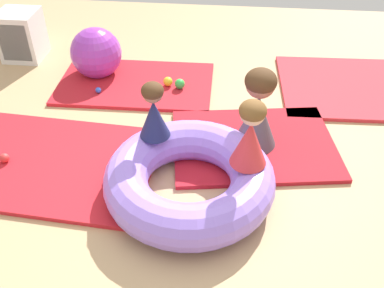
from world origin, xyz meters
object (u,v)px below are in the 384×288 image
Objects in this scene: play_ball_green at (180,84)px; child_in_red at (250,134)px; storage_cube at (21,36)px; adult_seated at (258,109)px; child_in_navy at (154,111)px; play_ball_red at (4,158)px; exercise_ball_large at (96,53)px; play_ball_yellow at (168,81)px; play_ball_blue at (98,90)px; inflatable_cushion at (189,179)px; play_ball_teal at (109,177)px.

child_in_red is at bearing -64.69° from play_ball_green.
storage_cube is (-2.64, 2.05, -0.32)m from child_in_red.
child_in_red is at bearing 21.23° from adult_seated.
child_in_navy is 1.39m from play_ball_red.
adult_seated is 1.33× the size of exercise_ball_large.
adult_seated is 6.89× the size of play_ball_green.
exercise_ball_large is 0.99× the size of storage_cube.
play_ball_green is (0.04, 1.22, -0.48)m from child_in_navy.
adult_seated is 7.46× the size of play_ball_yellow.
child_in_red is at bearing -4.04° from play_ball_red.
child_in_navy reaches higher than adult_seated.
child_in_navy is 0.65× the size of adult_seated.
child_in_red is 1.72m from play_ball_green.
play_ball_green is 2.03m from storage_cube.
play_ball_yellow is 0.18× the size of storage_cube.
play_ball_blue is at bearing -84.29° from adult_seated.
child_in_red reaches higher than child_in_navy.
play_ball_yellow is at bearing -16.40° from storage_cube.
play_ball_red is at bearing 31.94° from child_in_navy.
child_in_navy reaches higher than inflatable_cushion.
exercise_ball_large is (-0.56, 1.72, 0.20)m from play_ball_teal.
exercise_ball_large is at bearing -93.94° from adult_seated.
play_ball_yellow is 1.83m from play_ball_red.
inflatable_cushion is 2.47× the size of child_in_red.
inflatable_cushion reaches higher than play_ball_red.
inflatable_cushion is at bearing -8.82° from adult_seated.
play_ball_red is at bearing -112.97° from play_ball_blue.
child_in_navy is at bearing 5.18° from play_ball_red.
adult_seated is at bearing 77.17° from child_in_red.
child_in_red is (0.43, 0.05, 0.43)m from inflatable_cushion.
adult_seated is (0.08, 0.63, -0.20)m from child_in_red.
storage_cube is (-1.94, 0.57, 0.19)m from play_ball_green.
inflatable_cushion is 2.15m from exercise_ball_large.
play_ball_red reaches higher than play_ball_teal.
play_ball_blue is 1.35m from storage_cube.
child_in_navy is at bearing -43.37° from storage_cube.
exercise_ball_large is (-1.73, 1.10, -0.12)m from adult_seated.
inflatable_cushion is 0.66m from play_ball_teal.
adult_seated reaches higher than inflatable_cushion.
storage_cube is at bearing 145.87° from play_ball_blue.
inflatable_cushion is 2.75× the size of child_in_navy.
storage_cube is (-1.90, 1.79, -0.30)m from child_in_navy.
adult_seated is at bearing -22.79° from play_ball_blue.
exercise_ball_large reaches higher than play_ball_red.
play_ball_yellow is 0.92× the size of play_ball_green.
play_ball_yellow is at bearing -105.97° from adult_seated.
child_in_red is at bearing -0.15° from play_ball_teal.
child_in_red is 5.01× the size of play_ball_green.
child_in_navy is 1.36m from play_ball_yellow.
play_ball_green is at bearing -65.23° from child_in_navy.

